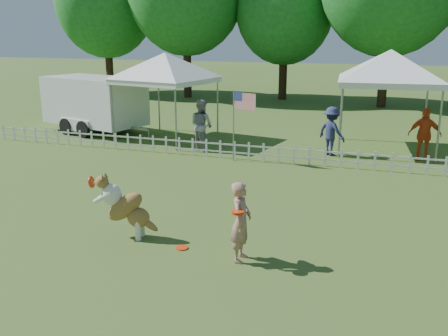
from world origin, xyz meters
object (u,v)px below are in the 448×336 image
at_px(handler, 241,222).
at_px(canopy_tent_left, 166,98).
at_px(dog, 126,207).
at_px(frisbee_on_turf, 182,248).
at_px(spectator_b, 332,131).
at_px(spectator_c, 425,135).
at_px(canopy_tent_right, 387,102).
at_px(flag_pole, 234,126).
at_px(cargo_trailer, 95,104).
at_px(spectator_a, 202,125).

xyz_separation_m(handler, canopy_tent_left, (-5.90, 9.44, 0.88)).
xyz_separation_m(dog, frisbee_on_turf, (1.29, -0.17, -0.65)).
bearing_deg(canopy_tent_left, spectator_b, 5.55).
bearing_deg(dog, spectator_c, 47.35).
xyz_separation_m(handler, canopy_tent_right, (2.25, 10.27, 0.97)).
distance_m(canopy_tent_left, flag_pole, 4.27).
xyz_separation_m(cargo_trailer, spectator_a, (5.47, -1.71, -0.26)).
bearing_deg(spectator_b, cargo_trailer, 29.40).
relative_size(frisbee_on_turf, cargo_trailer, 0.05).
height_order(handler, cargo_trailer, cargo_trailer).
bearing_deg(frisbee_on_turf, cargo_trailer, 130.02).
height_order(canopy_tent_left, spectator_b, canopy_tent_left).
height_order(spectator_a, spectator_c, spectator_a).
bearing_deg(cargo_trailer, canopy_tent_right, 18.55).
relative_size(handler, canopy_tent_left, 0.46).
xyz_separation_m(cargo_trailer, spectator_c, (12.91, -0.80, -0.30)).
height_order(frisbee_on_turf, spectator_c, spectator_c).
bearing_deg(frisbee_on_turf, handler, -5.23).
xyz_separation_m(handler, spectator_c, (3.52, 9.02, 0.12)).
height_order(handler, spectator_a, spectator_a).
distance_m(canopy_tent_right, spectator_a, 6.59).
distance_m(canopy_tent_left, spectator_b, 6.53).
bearing_deg(canopy_tent_right, spectator_c, -49.49).
height_order(canopy_tent_right, cargo_trailer, canopy_tent_right).
xyz_separation_m(frisbee_on_turf, spectator_b, (1.80, 8.72, 0.82)).
distance_m(canopy_tent_right, flag_pole, 5.68).
relative_size(dog, flag_pole, 0.57).
bearing_deg(cargo_trailer, handler, -29.93).
xyz_separation_m(spectator_b, spectator_c, (2.97, 0.18, 0.04)).
bearing_deg(flag_pole, spectator_c, 35.26).
bearing_deg(canopy_tent_left, canopy_tent_right, 16.66).
bearing_deg(canopy_tent_right, canopy_tent_left, -179.19).
bearing_deg(spectator_b, spectator_a, 44.34).
height_order(canopy_tent_left, spectator_c, canopy_tent_left).
height_order(canopy_tent_right, flag_pole, canopy_tent_right).
distance_m(handler, spectator_b, 8.85).
xyz_separation_m(dog, spectator_b, (3.09, 8.56, 0.18)).
relative_size(frisbee_on_turf, spectator_b, 0.15).
bearing_deg(cargo_trailer, flag_pole, -5.23).
relative_size(frisbee_on_turf, canopy_tent_left, 0.08).
height_order(canopy_tent_right, spectator_b, canopy_tent_right).
bearing_deg(frisbee_on_turf, spectator_b, 78.35).
xyz_separation_m(flag_pole, spectator_c, (5.91, 1.97, -0.28)).
relative_size(handler, spectator_b, 0.91).
bearing_deg(canopy_tent_right, spectator_a, -165.69).
height_order(flag_pole, spectator_a, flag_pole).
bearing_deg(canopy_tent_right, flag_pole, -150.30).
distance_m(dog, spectator_b, 9.10).
relative_size(canopy_tent_left, cargo_trailer, 0.61).
bearing_deg(dog, flag_pole, 80.86).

